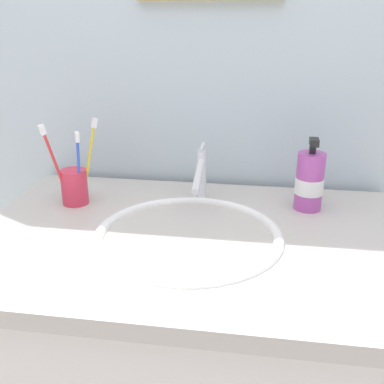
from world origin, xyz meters
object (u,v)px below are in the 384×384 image
at_px(faucet, 202,174).
at_px(toothbrush_cup, 74,187).
at_px(toothbrush_blue, 79,164).
at_px(toothbrush_red, 54,161).
at_px(soap_dispenser, 310,182).
at_px(toothbrush_yellow, 90,155).

relative_size(faucet, toothbrush_cup, 1.79).
bearing_deg(toothbrush_blue, toothbrush_red, -161.42).
relative_size(faucet, soap_dispenser, 0.88).
height_order(toothbrush_yellow, soap_dispenser, toothbrush_yellow).
bearing_deg(toothbrush_cup, soap_dispenser, 5.31).
xyz_separation_m(toothbrush_yellow, soap_dispenser, (0.53, 0.03, -0.05)).
xyz_separation_m(faucet, toothbrush_yellow, (-0.27, -0.04, 0.05)).
distance_m(toothbrush_cup, toothbrush_blue, 0.07).
height_order(toothbrush_cup, soap_dispenser, soap_dispenser).
xyz_separation_m(faucet, toothbrush_blue, (-0.29, -0.07, 0.04)).
xyz_separation_m(faucet, soap_dispenser, (0.26, -0.00, -0.00)).
bearing_deg(toothbrush_cup, toothbrush_blue, -35.40).
bearing_deg(toothbrush_yellow, toothbrush_cup, -154.29).
bearing_deg(faucet, toothbrush_blue, -165.73).
height_order(faucet, toothbrush_blue, toothbrush_blue).
xyz_separation_m(toothbrush_blue, toothbrush_yellow, (0.01, 0.04, 0.01)).
bearing_deg(toothbrush_blue, faucet, 14.27).
xyz_separation_m(toothbrush_red, toothbrush_blue, (0.05, 0.02, -0.01)).
bearing_deg(toothbrush_yellow, toothbrush_red, -141.34).
bearing_deg(toothbrush_red, soap_dispenser, 8.34).
xyz_separation_m(toothbrush_red, soap_dispenser, (0.60, 0.09, -0.05)).
xyz_separation_m(toothbrush_cup, toothbrush_yellow, (0.04, 0.02, 0.08)).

